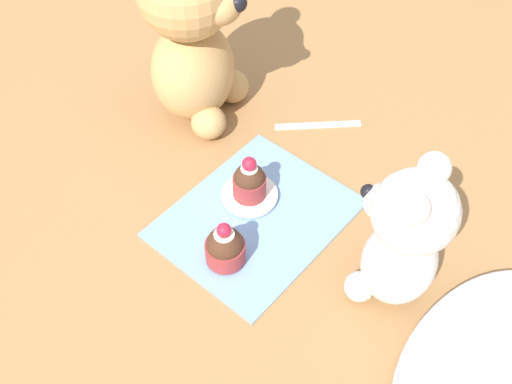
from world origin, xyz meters
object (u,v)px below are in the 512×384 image
saucer_plate (250,195)px  cupcake_near_tan_bear (249,181)px  teaspoon (318,125)px  teddy_bear_cream (404,238)px  cupcake_near_cream_bear (225,247)px  teddy_bear_tan (192,34)px

saucer_plate → cupcake_near_tan_bear: bearing=-135.0°
saucer_plate → teaspoon: saucer_plate is taller
teddy_bear_cream → teaspoon: (-0.17, -0.24, -0.10)m
cupcake_near_tan_bear → teaspoon: bearing=-175.0°
cupcake_near_cream_bear → teaspoon: size_ratio=0.51×
cupcake_near_cream_bear → saucer_plate: size_ratio=0.87×
cupcake_near_cream_bear → teaspoon: cupcake_near_cream_bear is taller
teddy_bear_cream → cupcake_near_tan_bear: (0.01, -0.22, -0.06)m
cupcake_near_cream_bear → teddy_bear_tan: bearing=-129.2°
teddy_bear_cream → cupcake_near_tan_bear: 0.23m
cupcake_near_cream_bear → saucer_plate: (-0.10, -0.05, -0.02)m
teddy_bear_tan → teaspoon: bearing=-79.1°
cupcake_near_tan_bear → saucer_plate: bearing=45.0°
teaspoon → cupcake_near_tan_bear: bearing=-129.4°
saucer_plate → cupcake_near_tan_bear: size_ratio=1.13×
teddy_bear_cream → saucer_plate: teddy_bear_cream is taller
teddy_bear_tan → saucer_plate: teddy_bear_tan is taller
teddy_bear_tan → cupcake_near_tan_bear: 0.23m
cupcake_near_cream_bear → cupcake_near_tan_bear: size_ratio=0.99×
teddy_bear_cream → teddy_bear_tan: (-0.08, -0.41, 0.04)m
teddy_bear_tan → saucer_plate: 0.24m
teddy_bear_cream → cupcake_near_cream_bear: (0.11, -0.18, -0.07)m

